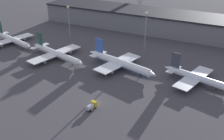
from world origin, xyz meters
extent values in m
plane|color=#423F44|center=(0.00, 0.00, 0.00)|extent=(600.00, 600.00, 0.00)
cube|color=slate|center=(0.00, 109.42, 6.96)|extent=(199.50, 28.71, 13.92)
cube|color=black|center=(0.00, 109.42, 14.52)|extent=(199.50, 30.71, 1.20)
cylinder|color=white|center=(-86.37, 38.67, 3.29)|extent=(34.92, 12.38, 3.46)
cylinder|color=#ADB2B7|center=(-86.37, 38.67, 2.68)|extent=(33.09, 11.42, 2.94)
cone|color=white|center=(-68.35, 33.89, 3.29)|extent=(4.86, 4.24, 3.29)
cube|color=#1E4738|center=(-100.67, 42.47, 9.28)|extent=(4.78, 1.63, 8.52)
cube|color=white|center=(-101.35, 42.65, 3.81)|extent=(6.25, 11.85, 0.24)
cube|color=white|center=(-88.08, 39.13, 2.85)|extent=(15.44, 32.40, 0.36)
cylinder|color=gray|center=(-84.79, 47.38, 1.65)|extent=(4.17, 2.81, 1.90)
cylinder|color=gray|center=(-89.32, 30.33, 1.65)|extent=(4.17, 2.81, 1.90)
cylinder|color=black|center=(-74.46, 35.51, 0.78)|extent=(0.50, 0.50, 1.56)
cylinder|color=black|center=(-87.72, 40.46, 0.78)|extent=(0.50, 0.50, 1.56)
cylinder|color=black|center=(-88.43, 37.79, 0.78)|extent=(0.50, 0.50, 1.56)
cylinder|color=white|center=(-44.32, 31.79, 3.40)|extent=(38.42, 13.41, 3.58)
cylinder|color=#ADB2B7|center=(-44.32, 31.79, 2.77)|extent=(36.41, 12.40, 3.04)
cone|color=white|center=(-24.53, 26.53, 3.40)|extent=(5.02, 4.39, 3.40)
cone|color=white|center=(-64.29, 37.09, 3.67)|extent=(5.97, 4.32, 3.04)
cube|color=#1E4738|center=(-60.07, 35.97, 9.30)|extent=(4.94, 1.67, 8.22)
cube|color=white|center=(-60.82, 36.17, 3.94)|extent=(6.74, 13.27, 0.24)
cube|color=white|center=(-46.20, 32.28, 2.95)|extent=(16.71, 36.33, 0.36)
cylinder|color=gray|center=(-42.52, 41.59, 1.72)|extent=(4.31, 2.91, 1.97)
cylinder|color=gray|center=(-47.62, 22.38, 1.72)|extent=(4.31, 2.91, 1.97)
cylinder|color=black|center=(-31.19, 28.30, 0.81)|extent=(0.50, 0.50, 1.61)
cylinder|color=black|center=(-45.83, 33.67, 0.81)|extent=(0.50, 0.50, 1.61)
cylinder|color=black|center=(-46.56, 30.90, 0.81)|extent=(0.50, 0.50, 1.61)
cylinder|color=white|center=(-3.95, 35.83, 3.98)|extent=(38.92, 14.09, 4.19)
cylinder|color=#2D519E|center=(-3.95, 35.83, 3.25)|extent=(36.87, 12.98, 3.56)
cone|color=white|center=(16.19, 30.49, 3.98)|extent=(5.88, 5.14, 3.98)
cone|color=white|center=(-24.28, 41.23, 4.29)|extent=(6.99, 5.05, 3.56)
cube|color=#2D519E|center=(-19.84, 40.05, 10.21)|extent=(5.77, 1.89, 8.28)
cube|color=white|center=(-20.60, 40.25, 4.61)|extent=(6.90, 11.82, 0.24)
cube|color=white|center=(-5.84, 36.33, 3.46)|extent=(16.83, 32.21, 0.36)
cylinder|color=gray|center=(-2.48, 44.39, 2.05)|extent=(5.04, 3.41, 2.30)
cylinder|color=gray|center=(-6.92, 27.67, 2.05)|extent=(5.04, 3.41, 2.30)
cylinder|color=black|center=(9.30, 32.31, 0.94)|extent=(0.50, 0.50, 1.88)
cylinder|color=black|center=(-5.41, 37.95, 0.94)|extent=(0.50, 0.50, 1.88)
cylinder|color=black|center=(-6.27, 34.71, 0.94)|extent=(0.50, 0.50, 1.88)
cylinder|color=silver|center=(37.44, 37.61, 3.46)|extent=(30.07, 11.26, 3.65)
cylinder|color=#333842|center=(37.44, 37.61, 2.83)|extent=(28.48, 10.34, 3.10)
cone|color=silver|center=(21.64, 41.80, 3.74)|extent=(6.08, 4.40, 3.10)
cube|color=#333842|center=(25.21, 40.86, 9.41)|extent=(5.04, 1.70, 8.25)
cube|color=silver|center=(24.62, 41.01, 4.01)|extent=(6.30, 11.40, 0.24)
cube|color=silver|center=(35.99, 38.00, 3.01)|extent=(15.47, 31.13, 0.36)
cylinder|color=gray|center=(39.02, 45.90, 1.76)|extent=(4.39, 2.97, 2.01)
cylinder|color=gray|center=(34.70, 29.62, 1.76)|extent=(4.39, 2.97, 2.01)
cylinder|color=black|center=(47.64, 34.90, 0.82)|extent=(0.50, 0.50, 1.64)
cylinder|color=black|center=(36.36, 39.41, 0.82)|extent=(0.50, 0.50, 1.64)
cylinder|color=black|center=(35.61, 36.59, 0.82)|extent=(0.50, 0.50, 1.64)
cube|color=gold|center=(1.48, -4.07, 1.98)|extent=(2.68, 1.88, 2.51)
cylinder|color=#B7B7BC|center=(0.98, -6.72, 1.83)|extent=(2.77, 3.56, 2.21)
cylinder|color=black|center=(0.53, -4.10, 0.45)|extent=(0.77, 1.00, 0.90)
cylinder|color=black|center=(2.34, -4.44, 0.45)|extent=(0.77, 1.00, 0.90)
cylinder|color=black|center=(-0.08, -7.35, 0.45)|extent=(0.77, 1.00, 0.90)
cylinder|color=black|center=(1.73, -7.69, 0.45)|extent=(0.77, 1.00, 0.90)
cylinder|color=slate|center=(-57.68, 65.28, 11.20)|extent=(0.70, 0.70, 22.40)
sphere|color=beige|center=(-57.68, 65.28, 23.00)|extent=(1.80, 1.80, 1.80)
cylinder|color=slate|center=(-0.72, 65.28, 12.40)|extent=(0.70, 0.70, 24.80)
sphere|color=beige|center=(-0.72, 65.28, 25.40)|extent=(1.80, 1.80, 1.80)
camera|label=1|loc=(54.22, -93.15, 69.81)|focal=45.00mm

